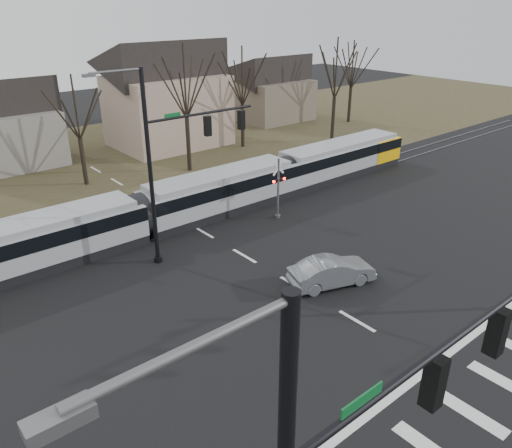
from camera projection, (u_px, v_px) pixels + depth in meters
ground at (394, 343)px, 20.70m from camera, size 140.00×140.00×0.00m
grass_verge at (86, 164)px, 43.10m from camera, size 140.00×28.00×0.01m
crosswalk at (487, 397)px, 17.89m from camera, size 27.00×2.60×0.01m
stop_line at (433, 365)px, 19.43m from camera, size 28.00×0.35×0.01m
lane_dashes at (186, 222)px, 31.90m from camera, size 0.18×30.00×0.01m
rail_pair at (188, 223)px, 31.75m from camera, size 90.00×1.52×0.06m
tram at (219, 191)px, 32.84m from camera, size 36.28×2.69×2.75m
sedan at (332, 272)px, 24.68m from camera, size 4.08×5.24×1.43m
signal_pole_far at (177, 155)px, 25.70m from camera, size 9.28×0.44×10.20m
rail_crossing_signal at (278, 190)px, 31.79m from camera, size 1.08×0.36×4.00m
tree_row at (134, 114)px, 38.01m from camera, size 59.20×7.20×10.00m
house_b at (2, 119)px, 41.36m from camera, size 8.64×7.56×7.65m
house_c at (166, 90)px, 46.90m from camera, size 10.80×8.64×10.10m
house_d at (272, 85)px, 57.56m from camera, size 8.64×7.56×7.65m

